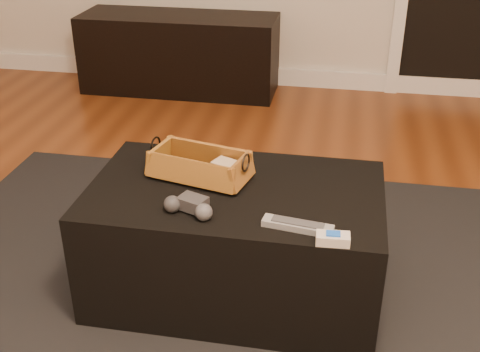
% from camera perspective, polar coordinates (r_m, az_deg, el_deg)
% --- Properties ---
extents(baseboard, '(5.00, 0.04, 0.12)m').
position_cam_1_polar(baseboard, '(4.33, 2.75, 9.46)').
color(baseboard, white).
rests_on(baseboard, floor).
extents(media_cabinet, '(1.31, 0.45, 0.51)m').
position_cam_1_polar(media_cabinet, '(4.18, -5.74, 11.50)').
color(media_cabinet, black).
rests_on(media_cabinet, floor).
extents(area_rug, '(2.60, 2.00, 0.01)m').
position_cam_1_polar(area_rug, '(2.24, -0.66, -11.38)').
color(area_rug, black).
rests_on(area_rug, floor).
extents(ottoman, '(1.00, 0.60, 0.42)m').
position_cam_1_polar(ottoman, '(2.15, -0.43, -6.08)').
color(ottoman, black).
rests_on(ottoman, area_rug).
extents(tv_remote, '(0.19, 0.06, 0.02)m').
position_cam_1_polar(tv_remote, '(2.10, -4.40, 0.36)').
color(tv_remote, black).
rests_on(tv_remote, wicker_basket).
extents(cloth_bundle, '(0.12, 0.10, 0.05)m').
position_cam_1_polar(cloth_bundle, '(2.08, -1.23, 0.67)').
color(cloth_bundle, tan).
rests_on(cloth_bundle, wicker_basket).
extents(wicker_basket, '(0.38, 0.26, 0.12)m').
position_cam_1_polar(wicker_basket, '(2.10, -3.83, 0.89)').
color(wicker_basket, olive).
rests_on(wicker_basket, ottoman).
extents(game_controller, '(0.18, 0.12, 0.06)m').
position_cam_1_polar(game_controller, '(1.89, -4.78, -2.87)').
color(game_controller, '#2C2B2E').
rests_on(game_controller, ottoman).
extents(silver_remote, '(0.22, 0.08, 0.03)m').
position_cam_1_polar(silver_remote, '(1.83, 5.49, -4.69)').
color(silver_remote, '#919398').
rests_on(silver_remote, ottoman).
extents(cream_gadget, '(0.10, 0.06, 0.04)m').
position_cam_1_polar(cream_gadget, '(1.77, 8.80, -5.89)').
color(cream_gadget, beige).
rests_on(cream_gadget, ottoman).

